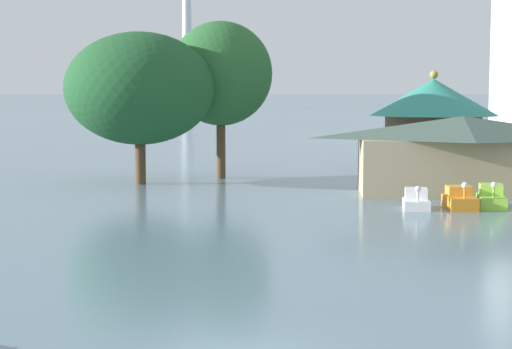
# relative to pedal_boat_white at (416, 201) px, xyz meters

# --- Properties ---
(pedal_boat_white) EXTENTS (1.60, 2.47, 1.47)m
(pedal_boat_white) POSITION_rel_pedal_boat_white_xyz_m (0.00, 0.00, 0.00)
(pedal_boat_white) COLOR white
(pedal_boat_white) RESTS_ON ground
(pedal_boat_orange) EXTENTS (1.78, 2.80, 1.70)m
(pedal_boat_orange) POSITION_rel_pedal_boat_white_xyz_m (2.54, 0.20, 0.06)
(pedal_boat_orange) COLOR orange
(pedal_boat_orange) RESTS_ON ground
(pedal_boat_lime) EXTENTS (1.77, 2.94, 1.68)m
(pedal_boat_lime) POSITION_rel_pedal_boat_white_xyz_m (4.45, 0.67, 0.08)
(pedal_boat_lime) COLOR #8CCC3F
(pedal_boat_lime) RESTS_ON ground
(boathouse) EXTENTS (14.54, 6.78, 5.20)m
(boathouse) POSITION_rel_pedal_boat_white_xyz_m (3.91, 7.46, 2.24)
(boathouse) COLOR tan
(boathouse) RESTS_ON ground
(green_roof_pavilion) EXTENTS (10.60, 10.60, 8.49)m
(green_roof_pavilion) POSITION_rel_pedal_boat_white_xyz_m (4.07, 22.40, 3.97)
(green_roof_pavilion) COLOR brown
(green_roof_pavilion) RESTS_ON ground
(shoreline_tree_tall_left) EXTENTS (10.93, 10.93, 11.12)m
(shoreline_tree_tall_left) POSITION_rel_pedal_boat_white_xyz_m (-18.61, 12.26, 6.52)
(shoreline_tree_tall_left) COLOR brown
(shoreline_tree_tall_left) RESTS_ON ground
(shoreline_tree_mid) EXTENTS (8.01, 8.01, 12.19)m
(shoreline_tree_mid) POSITION_rel_pedal_boat_white_xyz_m (-13.11, 16.73, 7.65)
(shoreline_tree_mid) COLOR brown
(shoreline_tree_mid) RESTS_ON ground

